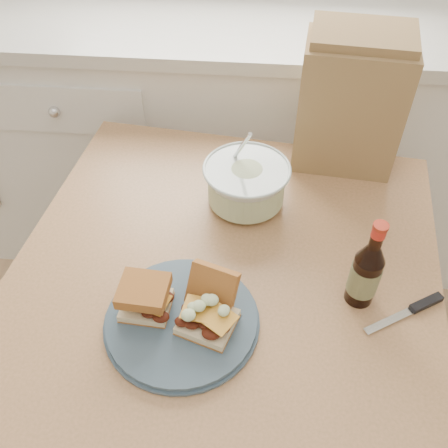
# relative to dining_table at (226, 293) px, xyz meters

# --- Properties ---
(cabinet_run) EXTENTS (2.50, 0.64, 0.94)m
(cabinet_run) POSITION_rel_dining_table_xyz_m (-0.07, 0.87, -0.18)
(cabinet_run) COLOR white
(cabinet_run) RESTS_ON ground
(dining_table) EXTENTS (1.01, 1.01, 0.76)m
(dining_table) POSITION_rel_dining_table_xyz_m (0.00, 0.00, 0.00)
(dining_table) COLOR tan
(dining_table) RESTS_ON ground
(plate) EXTENTS (0.29, 0.29, 0.02)m
(plate) POSITION_rel_dining_table_xyz_m (-0.07, -0.16, 0.12)
(plate) COLOR #3F5566
(plate) RESTS_ON dining_table
(sandwich_left) EXTENTS (0.10, 0.09, 0.07)m
(sandwich_left) POSITION_rel_dining_table_xyz_m (-0.14, -0.14, 0.17)
(sandwich_left) COLOR beige
(sandwich_left) RESTS_ON plate
(sandwich_right) EXTENTS (0.12, 0.16, 0.09)m
(sandwich_right) POSITION_rel_dining_table_xyz_m (-0.02, -0.15, 0.16)
(sandwich_right) COLOR beige
(sandwich_right) RESTS_ON plate
(coleslaw_bowl) EXTENTS (0.21, 0.21, 0.20)m
(coleslaw_bowl) POSITION_rel_dining_table_xyz_m (0.03, 0.20, 0.16)
(coleslaw_bowl) COLOR silver
(coleslaw_bowl) RESTS_ON dining_table
(beer_bottle) EXTENTS (0.06, 0.06, 0.21)m
(beer_bottle) POSITION_rel_dining_table_xyz_m (0.28, -0.07, 0.19)
(beer_bottle) COLOR black
(beer_bottle) RESTS_ON dining_table
(knife) EXTENTS (0.17, 0.11, 0.01)m
(knife) POSITION_rel_dining_table_xyz_m (0.39, -0.09, 0.12)
(knife) COLOR silver
(knife) RESTS_ON dining_table
(paper_bag) EXTENTS (0.26, 0.19, 0.33)m
(paper_bag) POSITION_rel_dining_table_xyz_m (0.27, 0.39, 0.27)
(paper_bag) COLOR #957448
(paper_bag) RESTS_ON dining_table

